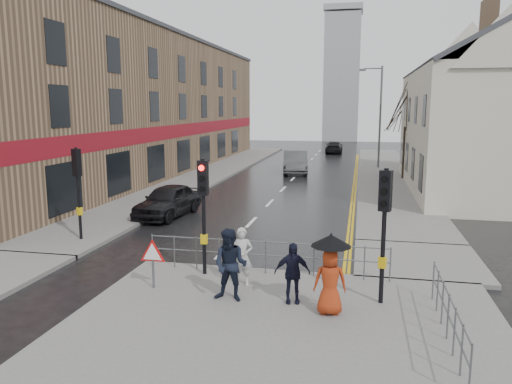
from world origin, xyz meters
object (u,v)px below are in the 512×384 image
at_px(car_mid, 295,162).
at_px(pedestrian_a, 242,256).
at_px(pedestrian_d, 292,273).
at_px(pedestrian_with_umbrella, 330,270).
at_px(pedestrian_b, 231,265).
at_px(car_parked, 168,201).

bearing_deg(car_mid, pedestrian_a, -93.68).
height_order(pedestrian_d, car_mid, pedestrian_d).
xyz_separation_m(pedestrian_with_umbrella, pedestrian_d, (-0.97, 0.51, -0.32)).
bearing_deg(pedestrian_b, pedestrian_a, 94.16).
xyz_separation_m(pedestrian_with_umbrella, car_mid, (-4.22, 26.11, -0.39)).
bearing_deg(car_parked, pedestrian_with_umbrella, -44.21).
bearing_deg(car_parked, pedestrian_d, -46.32).
height_order(pedestrian_b, pedestrian_d, pedestrian_b).
relative_size(pedestrian_b, car_parked, 0.43).
xyz_separation_m(pedestrian_a, car_mid, (-1.74, 24.62, -0.10)).
bearing_deg(pedestrian_a, pedestrian_d, -38.22).
relative_size(pedestrian_a, pedestrian_d, 1.04).
bearing_deg(car_parked, pedestrian_a, -49.91).
distance_m(car_parked, car_mid, 16.72).
height_order(pedestrian_with_umbrella, car_mid, pedestrian_with_umbrella).
bearing_deg(pedestrian_with_umbrella, pedestrian_a, 149.13).
distance_m(pedestrian_b, pedestrian_with_umbrella, 2.53).
xyz_separation_m(pedestrian_a, pedestrian_with_umbrella, (2.48, -1.48, 0.29)).
bearing_deg(car_parked, car_mid, 83.69).
xyz_separation_m(car_parked, car_mid, (3.76, 16.29, 0.10)).
height_order(pedestrian_b, car_parked, pedestrian_b).
distance_m(pedestrian_d, car_mid, 25.80).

